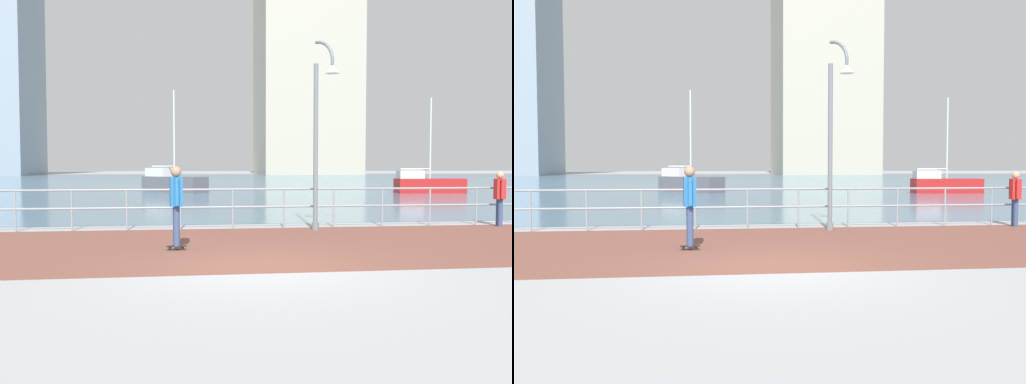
% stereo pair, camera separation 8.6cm
% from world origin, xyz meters
% --- Properties ---
extents(ground, '(220.00, 220.00, 0.00)m').
position_xyz_m(ground, '(0.00, 40.00, 0.00)').
color(ground, '#9E9EA3').
extents(brick_paving, '(28.00, 6.10, 0.01)m').
position_xyz_m(brick_paving, '(0.00, 2.49, 0.00)').
color(brick_paving, brown).
rests_on(brick_paving, ground).
extents(harbor_water, '(180.00, 88.00, 0.00)m').
position_xyz_m(harbor_water, '(0.00, 50.54, 0.00)').
color(harbor_water, slate).
rests_on(harbor_water, ground).
extents(waterfront_railing, '(25.25, 0.06, 1.09)m').
position_xyz_m(waterfront_railing, '(-0.00, 5.54, 0.75)').
color(waterfront_railing, '#8C99A3').
rests_on(waterfront_railing, ground).
extents(lamppost, '(0.59, 0.72, 4.95)m').
position_xyz_m(lamppost, '(2.23, 4.80, 2.74)').
color(lamppost, slate).
rests_on(lamppost, ground).
extents(skateboarder, '(0.41, 0.56, 1.70)m').
position_xyz_m(skateboarder, '(-1.44, 2.02, 1.02)').
color(skateboarder, black).
rests_on(skateboarder, ground).
extents(bystander, '(0.32, 0.56, 1.54)m').
position_xyz_m(bystander, '(7.49, 5.19, 0.90)').
color(bystander, '#384C7A').
rests_on(bystander, ground).
extents(sailboat_teal, '(4.24, 1.58, 5.84)m').
position_xyz_m(sailboat_teal, '(13.48, 22.60, 0.56)').
color(sailboat_teal, '#B21E1E').
rests_on(sailboat_teal, ground).
extents(sailboat_red, '(4.30, 4.23, 6.47)m').
position_xyz_m(sailboat_red, '(-2.14, 25.96, 0.62)').
color(sailboat_red, '#595960').
rests_on(sailboat_red, ground).
extents(tower_brick, '(17.82, 17.56, 45.76)m').
position_xyz_m(tower_brick, '(21.21, 91.78, 22.05)').
color(tower_brick, '#B2AD99').
rests_on(tower_brick, ground).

